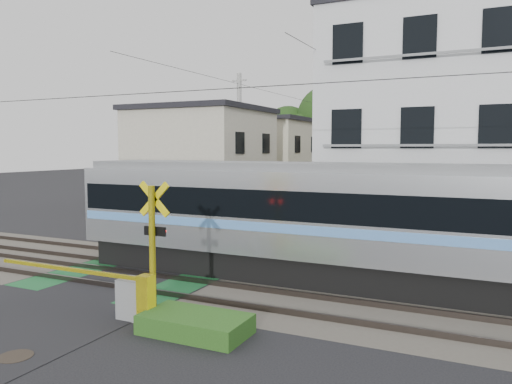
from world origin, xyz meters
The scene contains 12 objects.
ground centered at (0.00, 0.00, 0.00)m, with size 120.00×120.00×0.00m, color black.
track_bed centered at (0.00, 0.00, 0.04)m, with size 120.00×120.00×0.14m.
crossing_signal_near centered at (2.59, -3.65, 0.71)m, with size 4.74×0.65×3.09m.
crossing_signal_far centered at (-2.59, 3.65, 0.71)m, with size 4.74×0.65×3.09m.
apartment_block centered at (8.50, 9.49, 4.66)m, with size 10.20×8.36×9.30m.
houses_row centered at (0.25, 25.92, 3.24)m, with size 22.07×31.35×6.80m.
tree_hill centered at (0.20, 47.90, 5.89)m, with size 40.00×13.34×11.81m.
catenary centered at (6.00, 0.03, 3.70)m, with size 60.00×5.04×7.00m.
utility_poles centered at (-1.05, 23.01, 4.08)m, with size 7.90×42.00×8.00m.
pedestrian centered at (0.99, 33.30, 0.89)m, with size 0.65×0.42×1.77m, color #23232B.
manhole_cover centered at (1.85, -6.19, 0.01)m, with size 0.63×0.63×0.02m, color #2D261E.
weed_patches centered at (1.76, -0.09, 0.18)m, with size 10.25×8.80×0.40m.
Camera 1 is at (9.57, -12.26, 3.79)m, focal length 35.00 mm.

